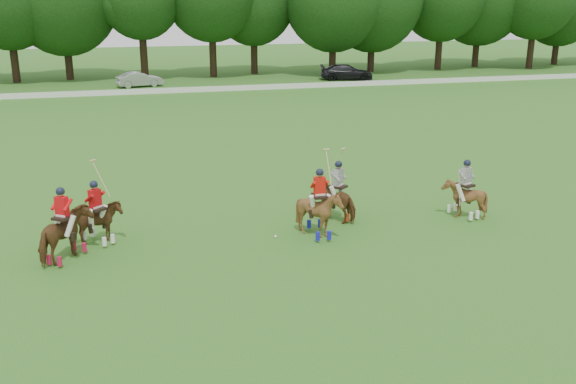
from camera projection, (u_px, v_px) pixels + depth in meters
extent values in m
plane|color=#2F621C|center=(240.00, 292.00, 17.39)|extent=(180.00, 180.00, 0.00)
cylinder|color=black|center=(14.00, 57.00, 58.61)|extent=(0.70, 0.70, 4.64)
cylinder|color=black|center=(68.00, 57.00, 60.76)|extent=(0.70, 0.70, 4.31)
cylinder|color=black|center=(144.00, 51.00, 60.94)|extent=(0.70, 0.70, 5.24)
cylinder|color=black|center=(213.00, 50.00, 62.82)|extent=(0.70, 0.70, 5.19)
cylinder|color=black|center=(254.00, 52.00, 65.29)|extent=(0.70, 0.70, 4.48)
cylinder|color=black|center=(332.00, 54.00, 64.60)|extent=(0.70, 0.70, 4.21)
cylinder|color=black|center=(371.00, 52.00, 67.02)|extent=(0.70, 0.70, 4.07)
cylinder|color=black|center=(439.00, 47.00, 69.07)|extent=(0.70, 0.70, 4.79)
cylinder|color=black|center=(476.00, 47.00, 71.89)|extent=(0.70, 0.70, 4.44)
cylinder|color=black|center=(531.00, 46.00, 70.09)|extent=(0.70, 0.70, 4.86)
cylinder|color=black|center=(556.00, 47.00, 74.33)|extent=(0.70, 0.70, 3.90)
cube|color=white|center=(152.00, 91.00, 52.42)|extent=(120.00, 0.10, 0.44)
imported|color=#AAA9AF|center=(139.00, 79.00, 56.25)|extent=(4.15, 2.23, 1.30)
imported|color=black|center=(346.00, 72.00, 61.00)|extent=(5.32, 3.18, 1.44)
imported|color=#553116|center=(65.00, 235.00, 19.26)|extent=(1.78, 2.04, 1.60)
cube|color=black|center=(63.00, 217.00, 19.09)|extent=(0.68, 0.71, 0.08)
cylinder|color=tan|center=(55.00, 218.00, 19.21)|extent=(0.14, 0.19, 1.29)
imported|color=#553116|center=(97.00, 223.00, 20.62)|extent=(1.79, 1.76, 1.37)
cube|color=black|center=(96.00, 209.00, 20.48)|extent=(0.69, 0.71, 0.08)
cylinder|color=tan|center=(101.00, 179.00, 20.44)|extent=(0.51, 0.62, 1.08)
imported|color=#553116|center=(319.00, 213.00, 21.23)|extent=(1.38, 1.53, 1.61)
cube|color=black|center=(319.00, 196.00, 21.05)|extent=(0.47, 0.58, 0.08)
cylinder|color=tan|center=(329.00, 168.00, 20.84)|extent=(0.07, 0.77, 1.08)
imported|color=#553116|center=(338.00, 200.00, 22.84)|extent=(1.66, 1.80, 1.43)
cube|color=black|center=(338.00, 186.00, 22.69)|extent=(0.69, 0.71, 0.08)
cylinder|color=tan|center=(334.00, 163.00, 22.19)|extent=(0.50, 0.62, 1.08)
imported|color=#553116|center=(464.00, 199.00, 23.06)|extent=(1.48, 1.57, 1.42)
cube|color=black|center=(465.00, 185.00, 22.91)|extent=(0.59, 0.67, 0.08)
cylinder|color=tan|center=(459.00, 188.00, 22.78)|extent=(0.09, 0.21, 1.29)
sphere|color=white|center=(276.00, 237.00, 21.26)|extent=(0.09, 0.09, 0.09)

